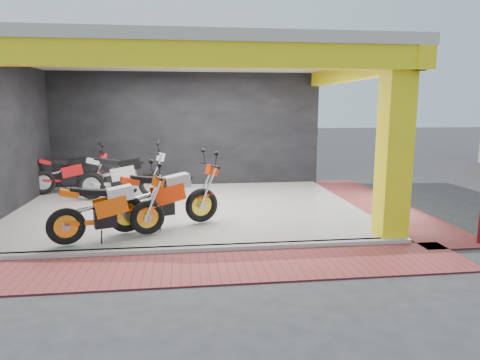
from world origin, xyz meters
name	(u,v)px	position (x,y,z in m)	size (l,w,h in m)	color
ground	(189,235)	(0.00, 0.00, 0.00)	(80.00, 80.00, 0.00)	#2D2D30
showroom_floor	(189,209)	(0.00, 2.00, 0.05)	(8.00, 6.00, 0.10)	silver
showroom_ceiling	(185,57)	(0.00, 2.00, 3.60)	(8.40, 6.40, 0.20)	beige
back_wall	(187,131)	(0.00, 5.10, 1.75)	(8.20, 0.20, 3.50)	black
left_wall	(2,140)	(-4.10, 2.00, 1.75)	(0.20, 6.20, 3.50)	black
corner_column	(394,147)	(3.75, -0.75, 1.75)	(0.50, 0.50, 3.50)	yellow
header_beam_front	(186,55)	(0.00, -1.00, 3.30)	(8.40, 0.30, 0.40)	yellow
header_beam_right	(353,72)	(4.00, 2.00, 3.30)	(0.30, 6.40, 0.40)	yellow
floor_kerb	(190,250)	(0.00, -1.02, 0.05)	(8.00, 0.20, 0.10)	silver
paver_front	(190,268)	(0.00, -1.80, 0.01)	(9.00, 1.40, 0.03)	maroon
paver_right	(378,204)	(4.80, 2.00, 0.01)	(1.40, 7.00, 0.03)	maroon
moto_hero	(147,201)	(-0.77, -0.27, 0.76)	(2.18, 0.81, 1.33)	#FF5C0A
moto_row_a	(201,189)	(0.26, 0.47, 0.82)	(2.37, 0.88, 1.45)	#FC360A
moto_row_b	(152,171)	(-0.93, 3.07, 0.82)	(2.36, 0.87, 1.44)	#B2B6BB
moto_row_d	(96,168)	(-2.59, 4.31, 0.75)	(2.13, 0.79, 1.30)	#AC1215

